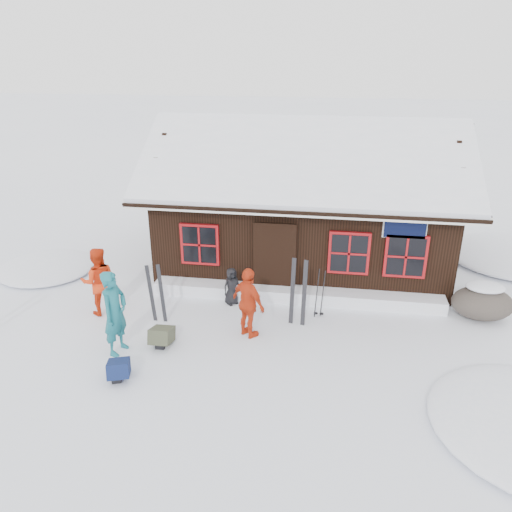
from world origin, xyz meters
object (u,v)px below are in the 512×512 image
Objects in this scene: skier_orange_left at (99,281)px; boulder at (482,302)px; skier_crouched at (232,286)px; backpack_olive at (162,338)px; backpack_blue at (119,372)px; skier_teal at (115,313)px; skier_orange_right at (248,303)px; ski_poles at (320,294)px.

skier_orange_left reaches higher than boulder.
skier_crouched is at bearing -178.02° from boulder.
boulder is (6.20, 0.21, -0.07)m from skier_crouched.
backpack_blue is at bearing -110.49° from backpack_olive.
boulder is 2.57× the size of backpack_blue.
skier_teal is 3.38× the size of backpack_blue.
skier_orange_left is 3.08× the size of backpack_blue.
skier_orange_right is 1.67m from skier_crouched.
ski_poles is at bearing 19.70° from backpack_blue.
skier_teal is at bearing -171.42° from skier_crouched.
skier_orange_right is 1.96m from ski_poles.
skier_teal reaches higher than skier_orange_left.
skier_orange_left is at bearing -173.10° from ski_poles.
skier_orange_right reaches higher than backpack_olive.
backpack_blue is at bearing 98.31° from skier_orange_left.
ski_poles is (-3.94, -0.55, 0.19)m from boulder.
skier_orange_right reaches higher than boulder.
backpack_olive is (0.85, 0.39, -0.79)m from skier_teal.
backpack_blue is at bearing -158.10° from skier_crouched.
skier_orange_right is at bearing 149.70° from skier_orange_left.
skier_crouched reaches higher than backpack_olive.
skier_orange_right is at bearing -143.81° from ski_poles.
skier_teal is at bearing 60.85° from skier_orange_right.
backpack_olive is at bearing -162.11° from boulder.
skier_teal is 1.46× the size of ski_poles.
skier_teal is 1.10× the size of skier_orange_left.
skier_crouched is at bearing -25.66° from skier_orange_right.
ski_poles is (2.26, -0.33, 0.12)m from skier_crouched.
skier_teal reaches higher than skier_crouched.
boulder is 3.98m from ski_poles.
boulder is at bearing 7.92° from ski_poles.
skier_crouched is at bearing 174.62° from skier_orange_left.
skier_teal is 1.13× the size of skier_orange_right.
backpack_blue is (-3.88, -3.14, -0.46)m from ski_poles.
skier_teal reaches higher than skier_orange_right.
skier_teal reaches higher than ski_poles.
skier_orange_left is at bearing 154.37° from skier_crouched.
boulder is at bearing -60.23° from skier_teal.
skier_orange_left is at bearing 46.46° from skier_teal.
backpack_blue is (-2.31, -1.99, -0.69)m from skier_orange_right.
boulder is at bearing -123.64° from skier_orange_right.
skier_teal is 4.83m from ski_poles.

